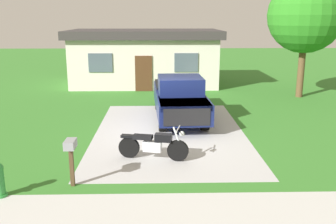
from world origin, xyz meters
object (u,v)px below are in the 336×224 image
object	(u,v)px
motorcycle	(154,145)
pickup_truck	(179,97)
neighbor_house	(145,57)
shade_tree	(306,15)
mailbox	(71,150)

from	to	relation	value
motorcycle	pickup_truck	size ratio (longest dim) A/B	0.38
neighbor_house	pickup_truck	bearing A→B (deg)	-78.56
pickup_truck	shade_tree	size ratio (longest dim) A/B	0.89
shade_tree	pickup_truck	bearing A→B (deg)	-147.58
mailbox	shade_tree	distance (m)	15.36
pickup_truck	mailbox	bearing A→B (deg)	-115.06
shade_tree	neighbor_house	bearing A→B (deg)	153.21
motorcycle	neighbor_house	world-z (taller)	neighbor_house
motorcycle	pickup_truck	distance (m)	5.01
mailbox	shade_tree	world-z (taller)	shade_tree
mailbox	motorcycle	bearing A→B (deg)	41.39
pickup_truck	neighbor_house	xyz separation A→B (m)	(-1.77, 8.76, 0.84)
shade_tree	neighbor_house	size ratio (longest dim) A/B	0.67
mailbox	neighbor_house	world-z (taller)	neighbor_house
motorcycle	pickup_truck	world-z (taller)	pickup_truck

